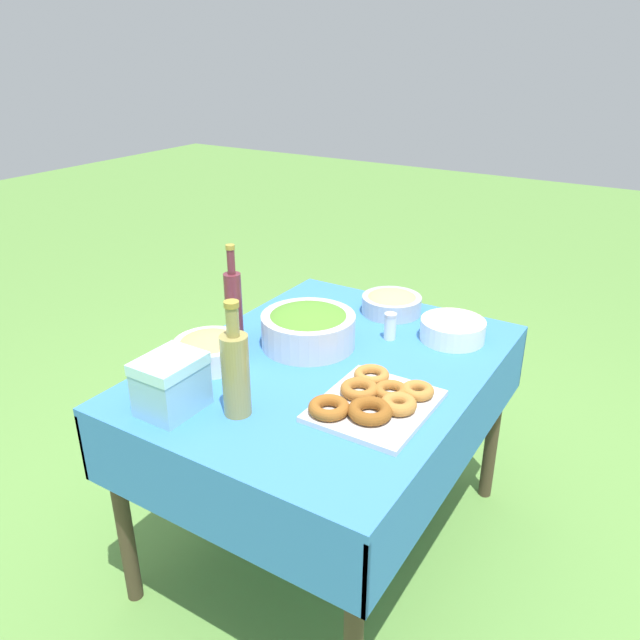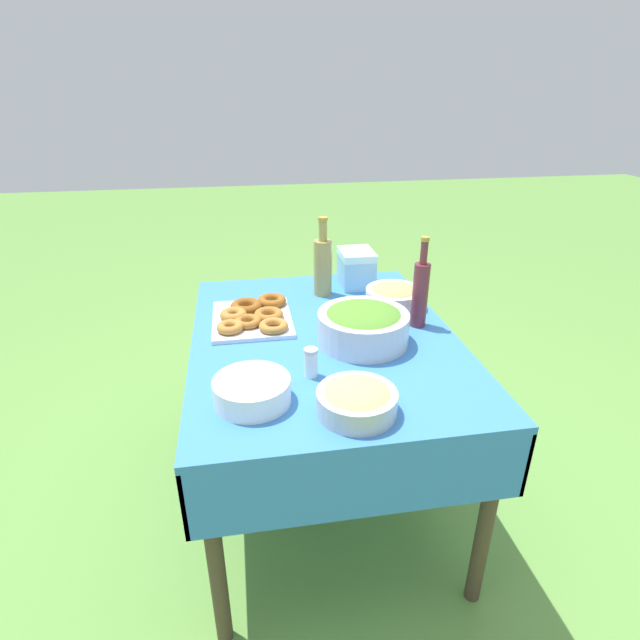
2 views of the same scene
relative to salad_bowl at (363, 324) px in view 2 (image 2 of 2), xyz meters
The scene contains 11 objects.
ground_plane 0.82m from the salad_bowl, 119.76° to the right, with size 14.00×14.00×0.00m, color #609342.
picnic_table 0.22m from the salad_bowl, 119.76° to the right, with size 1.23×0.94×0.74m.
salad_bowl is the anchor object (origin of this frame).
pasta_bowl 0.42m from the salad_bowl, 16.25° to the right, with size 0.22×0.22×0.08m.
donut_platter 0.44m from the salad_bowl, 122.20° to the right, with size 0.36×0.31×0.05m.
plate_stack 0.50m from the salad_bowl, 52.93° to the right, with size 0.22×0.22×0.07m.
olive_oil_bottle 0.46m from the salad_bowl, behind, with size 0.08×0.08×0.33m.
wine_bottle 0.26m from the salad_bowl, 112.40° to the left, with size 0.06×0.06×0.34m.
bread_bowl 0.33m from the salad_bowl, 144.07° to the left, with size 0.23×0.23×0.10m.
cooler_box 0.55m from the salad_bowl, 169.21° to the left, with size 0.18×0.14×0.16m.
salt_shaker 0.28m from the salad_bowl, 47.92° to the right, with size 0.04×0.04×0.09m.
Camera 2 is at (1.57, -0.28, 1.56)m, focal length 28.00 mm.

